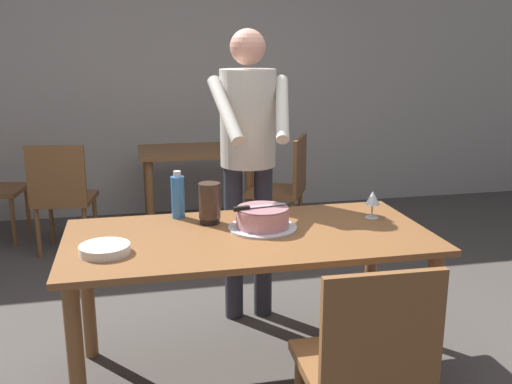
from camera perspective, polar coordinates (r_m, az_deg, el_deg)
The scene contains 14 objects.
ground_plane at distance 3.08m, azimuth -0.65°, elevation -17.51°, with size 14.00×14.00×0.00m, color #4C4742.
back_wall at distance 5.73m, azimuth -7.18°, elevation 11.46°, with size 10.00×0.12×2.70m, color #BCB7AD.
main_dining_table at distance 2.80m, azimuth -0.69°, elevation -6.23°, with size 1.75×0.85×0.75m.
cake_on_platter at distance 2.82m, azimuth 0.65°, elevation -2.68°, with size 0.34×0.34×0.11m.
cake_knife at distance 2.78m, azimuth -0.71°, elevation -1.56°, with size 0.27×0.07×0.02m.
plate_stack at distance 2.59m, azimuth -14.78°, elevation -5.51°, with size 0.22×0.22×0.04m.
wine_glass_near at distance 3.05m, azimuth 11.50°, elevation -0.67°, with size 0.08×0.08×0.14m.
water_bottle at distance 3.02m, azimuth -7.76°, elevation -0.43°, with size 0.07×0.07×0.25m.
hurricane_lamp at distance 2.90m, azimuth -4.63°, elevation -1.09°, with size 0.11×0.11×0.21m.
person_cutting_cake at distance 3.31m, azimuth -0.77°, elevation 4.75°, with size 0.47×0.56×1.72m.
chair_near_side at distance 2.25m, azimuth 10.86°, elevation -16.33°, with size 0.45×0.45×0.90m.
background_table at distance 5.14m, azimuth -5.94°, elevation 2.47°, with size 1.00×0.70×0.74m.
background_chair_1 at distance 4.77m, azimuth -18.66°, elevation -0.19°, with size 0.50×0.50×0.90m.
background_chair_2 at distance 4.82m, azimuth 2.83°, elevation 0.71°, with size 0.59×0.59×0.90m.
Camera 1 is at (-0.53, -2.57, 1.63)m, focal length 40.30 mm.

